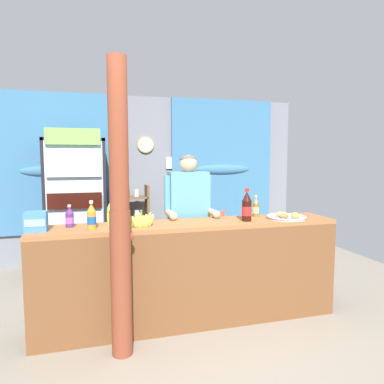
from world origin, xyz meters
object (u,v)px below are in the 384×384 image
shopkeeper (188,211)px  timber_post (120,217)px  soda_bottle_cola (247,207)px  pastry_tray (286,217)px  banana_bunch (141,221)px  bottle_shelf_rack (133,224)px  soda_bottle_lime_soda (111,214)px  stall_counter (194,265)px  soda_bottle_orange_soda (92,217)px  soda_bottle_iced_tea (256,208)px  snack_box_biscuit (36,221)px  drink_fridge (76,198)px  plastic_lawn_chair (207,238)px  soda_bottle_grape_soda (70,218)px

shopkeeper → timber_post: bearing=-133.1°
soda_bottle_cola → pastry_tray: size_ratio=0.82×
timber_post → banana_bunch: timber_post is taller
bottle_shelf_rack → soda_bottle_lime_soda: 2.02m
stall_counter → soda_bottle_cola: soda_bottle_cola is taller
soda_bottle_orange_soda → banana_bunch: 0.43m
stall_counter → soda_bottle_iced_tea: 0.93m
stall_counter → bottle_shelf_rack: bottle_shelf_rack is taller
soda_bottle_iced_tea → snack_box_biscuit: (-2.12, -0.17, -0.01)m
snack_box_biscuit → banana_bunch: bearing=-3.4°
drink_fridge → banana_bunch: bearing=-70.4°
soda_bottle_iced_tea → banana_bunch: soda_bottle_iced_tea is taller
shopkeeper → soda_bottle_orange_soda: shopkeeper is taller
drink_fridge → bottle_shelf_rack: bearing=22.3°
plastic_lawn_chair → banana_bunch: size_ratio=3.25×
shopkeeper → soda_bottle_cola: size_ratio=5.07×
soda_bottle_orange_soda → pastry_tray: soda_bottle_orange_soda is taller
snack_box_biscuit → soda_bottle_grape_soda: bearing=22.6°
soda_bottle_iced_tea → pastry_tray: (0.24, -0.21, -0.07)m
snack_box_biscuit → pastry_tray: (2.36, -0.03, -0.06)m
plastic_lawn_chair → pastry_tray: size_ratio=2.19×
soda_bottle_iced_tea → banana_bunch: 1.26m
soda_bottle_cola → stall_counter: bearing=-176.0°
drink_fridge → snack_box_biscuit: (-0.25, -1.73, -0.01)m
stall_counter → banana_bunch: size_ratio=11.00×
pastry_tray → banana_bunch: 1.48m
plastic_lawn_chair → pastry_tray: pastry_tray is taller
soda_bottle_grape_soda → soda_bottle_orange_soda: 0.24m
stall_counter → pastry_tray: size_ratio=7.39×
bottle_shelf_rack → snack_box_biscuit: 2.33m
drink_fridge → bottle_shelf_rack: (0.78, 0.32, -0.45)m
snack_box_biscuit → banana_bunch: size_ratio=0.67×
soda_bottle_iced_tea → plastic_lawn_chair: bearing=96.1°
soda_bottle_cola → soda_bottle_grape_soda: 1.66m
drink_fridge → soda_bottle_grape_soda: size_ratio=9.71×
soda_bottle_lime_soda → bottle_shelf_rack: bearing=78.1°
timber_post → soda_bottle_grape_soda: (-0.41, 0.50, -0.07)m
soda_bottle_grape_soda → soda_bottle_cola: bearing=-5.0°
stall_counter → soda_bottle_orange_soda: soda_bottle_orange_soda is taller
drink_fridge → soda_bottle_cola: (1.67, -1.76, 0.05)m
soda_bottle_orange_soda → soda_bottle_cola: bearing=-0.0°
timber_post → snack_box_biscuit: size_ratio=13.45×
bottle_shelf_rack → shopkeeper: size_ratio=0.73×
stall_counter → shopkeeper: 0.70m
soda_bottle_grape_soda → banana_bunch: size_ratio=0.77×
drink_fridge → timber_post: bearing=-78.7°
shopkeeper → stall_counter: bearing=-100.0°
stall_counter → banana_bunch: 0.66m
timber_post → shopkeeper: (0.79, 0.84, -0.11)m
soda_bottle_grape_soda → snack_box_biscuit: (-0.26, -0.11, -0.00)m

